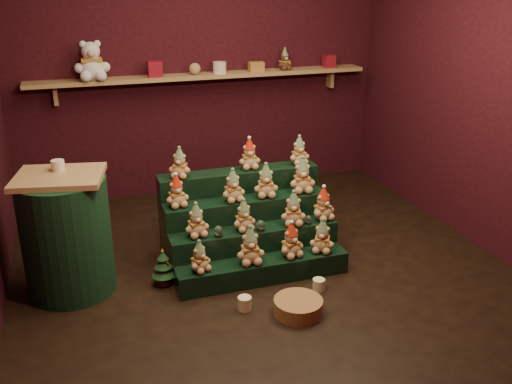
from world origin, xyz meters
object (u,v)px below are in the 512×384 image
object	(u,v)px
riser_tier_front	(263,270)
snow_globe_b	(261,226)
side_table	(67,235)
wicker_basket	(298,307)
mug_right	(319,285)
mini_christmas_tree	(163,267)
white_bear	(91,55)
mug_left	(245,303)
snow_globe_c	(308,220)
snow_globe_a	(218,231)
brown_bear	(285,59)

from	to	relation	value
riser_tier_front	snow_globe_b	xyz separation A→B (m)	(0.03, 0.16, 0.32)
side_table	wicker_basket	size ratio (longest dim) A/B	2.66
snow_globe_b	mug_right	bearing A→B (deg)	-53.79
side_table	wicker_basket	bearing A→B (deg)	-18.05
mini_christmas_tree	white_bear	distance (m)	2.37
riser_tier_front	snow_globe_b	world-z (taller)	snow_globe_b
side_table	mug_left	distance (m)	1.44
riser_tier_front	white_bear	bearing A→B (deg)	117.40
snow_globe_c	wicker_basket	xyz separation A→B (m)	(-0.36, -0.69, -0.34)
mug_right	wicker_basket	distance (m)	0.37
snow_globe_a	white_bear	size ratio (longest dim) A/B	0.19
snow_globe_c	mug_right	distance (m)	0.58
snow_globe_c	riser_tier_front	bearing A→B (deg)	-160.38
riser_tier_front	mini_christmas_tree	distance (m)	0.79
side_table	mug_right	size ratio (longest dim) A/B	9.89
side_table	snow_globe_c	bearing A→B (deg)	6.15
riser_tier_front	wicker_basket	bearing A→B (deg)	-81.05
snow_globe_b	wicker_basket	xyz separation A→B (m)	(0.05, -0.69, -0.35)
snow_globe_c	mini_christmas_tree	bearing A→B (deg)	179.01
side_table	white_bear	size ratio (longest dim) A/B	1.97
snow_globe_c	snow_globe_b	bearing A→B (deg)	-180.00
side_table	brown_bear	distance (m)	3.12
riser_tier_front	white_bear	world-z (taller)	white_bear
riser_tier_front	wicker_basket	distance (m)	0.54
side_table	brown_bear	bearing A→B (deg)	47.11
snow_globe_b	snow_globe_c	xyz separation A→B (m)	(0.42, 0.00, -0.01)
riser_tier_front	white_bear	size ratio (longest dim) A/B	2.91
mug_left	white_bear	bearing A→B (deg)	108.26
snow_globe_b	snow_globe_c	bearing A→B (deg)	0.00
brown_bear	mug_right	bearing A→B (deg)	-115.75
snow_globe_a	mini_christmas_tree	world-z (taller)	snow_globe_a
snow_globe_b	mug_left	size ratio (longest dim) A/B	0.92
side_table	mini_christmas_tree	size ratio (longest dim) A/B	2.97
snow_globe_b	side_table	world-z (taller)	side_table
snow_globe_a	white_bear	world-z (taller)	white_bear
mini_christmas_tree	white_bear	xyz separation A→B (m)	(-0.30, 1.88, 1.41)
snow_globe_b	snow_globe_c	world-z (taller)	snow_globe_b
snow_globe_b	brown_bear	xyz separation A→B (m)	(0.92, 1.90, 1.03)
white_bear	brown_bear	xyz separation A→B (m)	(2.02, 0.00, -0.13)
side_table	wicker_basket	world-z (taller)	side_table
mug_right	brown_bear	world-z (taller)	brown_bear
snow_globe_a	snow_globe_c	world-z (taller)	snow_globe_a
mini_christmas_tree	mug_right	xyz separation A→B (m)	(1.13, -0.47, -0.11)
side_table	white_bear	xyz separation A→B (m)	(0.38, 1.73, 1.09)
mug_left	brown_bear	bearing A→B (deg)	63.30
snow_globe_a	mini_christmas_tree	bearing A→B (deg)	177.31
brown_bear	white_bear	bearing A→B (deg)	168.42
mug_left	snow_globe_a	bearing A→B (deg)	95.54
snow_globe_c	mini_christmas_tree	distance (m)	1.24
mug_left	wicker_basket	bearing A→B (deg)	-25.83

